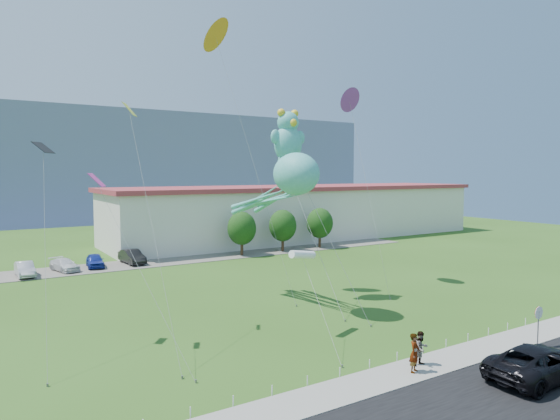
% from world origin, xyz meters
% --- Properties ---
extents(ground, '(160.00, 160.00, 0.00)m').
position_xyz_m(ground, '(0.00, 0.00, 0.00)').
color(ground, '#2D5116').
rests_on(ground, ground).
extents(road, '(80.00, 8.00, 0.06)m').
position_xyz_m(road, '(0.00, -8.00, 0.03)').
color(road, black).
rests_on(road, ground).
extents(sidewalk, '(80.00, 2.50, 0.10)m').
position_xyz_m(sidewalk, '(0.00, -2.75, 0.05)').
color(sidewalk, gray).
rests_on(sidewalk, ground).
extents(parking_strip, '(70.00, 6.00, 0.06)m').
position_xyz_m(parking_strip, '(0.00, 35.00, 0.03)').
color(parking_strip, '#59544C').
rests_on(parking_strip, ground).
extents(hill_ridge, '(160.00, 50.00, 25.00)m').
position_xyz_m(hill_ridge, '(0.00, 120.00, 12.50)').
color(hill_ridge, slate).
rests_on(hill_ridge, ground).
extents(warehouse, '(61.00, 15.00, 8.20)m').
position_xyz_m(warehouse, '(26.00, 44.00, 4.12)').
color(warehouse, beige).
rests_on(warehouse, ground).
extents(stop_sign, '(0.80, 0.07, 2.50)m').
position_xyz_m(stop_sign, '(9.50, -4.21, 1.87)').
color(stop_sign, slate).
rests_on(stop_sign, ground).
extents(rope_fence, '(26.05, 0.05, 0.50)m').
position_xyz_m(rope_fence, '(0.00, -1.30, 0.25)').
color(rope_fence, white).
rests_on(rope_fence, ground).
extents(tree_near, '(3.60, 3.60, 5.47)m').
position_xyz_m(tree_near, '(10.00, 34.00, 3.39)').
color(tree_near, '#3F2B19').
rests_on(tree_near, ground).
extents(tree_mid, '(3.60, 3.60, 5.47)m').
position_xyz_m(tree_mid, '(16.00, 34.00, 3.39)').
color(tree_mid, '#3F2B19').
rests_on(tree_mid, ground).
extents(tree_far, '(3.60, 3.60, 5.47)m').
position_xyz_m(tree_far, '(22.00, 34.00, 3.39)').
color(tree_far, '#3F2B19').
rests_on(tree_far, ground).
extents(suv, '(6.08, 2.85, 1.68)m').
position_xyz_m(suv, '(5.08, -6.87, 0.90)').
color(suv, black).
rests_on(suv, road).
extents(pedestrian_left, '(0.87, 0.75, 2.01)m').
position_xyz_m(pedestrian_left, '(0.48, -3.02, 1.10)').
color(pedestrian_left, gray).
rests_on(pedestrian_left, sidewalk).
extents(pedestrian_right, '(0.92, 0.74, 1.81)m').
position_xyz_m(pedestrian_right, '(1.47, -2.55, 1.01)').
color(pedestrian_right, gray).
rests_on(pedestrian_right, sidewalk).
extents(parked_car_silver, '(1.67, 4.38, 1.43)m').
position_xyz_m(parked_car_silver, '(-14.07, 34.11, 0.77)').
color(parked_car_silver, '#B1B0B7').
rests_on(parked_car_silver, parking_strip).
extents(parked_car_white, '(2.89, 4.69, 1.27)m').
position_xyz_m(parked_car_white, '(-10.31, 35.01, 0.69)').
color(parked_car_white, silver).
rests_on(parked_car_white, parking_strip).
extents(parked_car_blue, '(2.17, 4.36, 1.43)m').
position_xyz_m(parked_car_blue, '(-7.16, 35.46, 0.77)').
color(parked_car_blue, navy).
rests_on(parked_car_blue, parking_strip).
extents(parked_car_black, '(2.07, 4.88, 1.57)m').
position_xyz_m(parked_car_black, '(-3.16, 35.47, 0.84)').
color(parked_car_black, black).
rests_on(parked_car_black, parking_strip).
extents(octopus_kite, '(4.17, 12.44, 11.71)m').
position_xyz_m(octopus_kite, '(1.32, 10.43, 9.42)').
color(octopus_kite, teal).
rests_on(octopus_kite, ground).
extents(teddy_bear_kite, '(3.20, 8.81, 15.36)m').
position_xyz_m(teddy_bear_kite, '(3.50, 13.52, 12.95)').
color(teddy_bear_kite, teal).
rests_on(teddy_bear_kite, ground).
extents(small_kite_purple, '(2.56, 7.97, 17.66)m').
position_xyz_m(small_kite_purple, '(11.71, 15.55, 16.57)').
color(small_kite_purple, purple).
rests_on(small_kite_purple, ground).
extents(small_kite_pink, '(3.42, 8.62, 10.29)m').
position_xyz_m(small_kite_pink, '(-11.84, 8.88, 8.71)').
color(small_kite_pink, '#E23295').
rests_on(small_kite_pink, ground).
extents(small_kite_orange, '(3.75, 8.84, 22.54)m').
position_xyz_m(small_kite_orange, '(-0.20, 18.68, 21.22)').
color(small_kite_orange, orange).
rests_on(small_kite_orange, ground).
extents(small_kite_white, '(1.80, 7.06, 5.52)m').
position_xyz_m(small_kite_white, '(-0.66, 5.40, 5.04)').
color(small_kite_white, white).
rests_on(small_kite_white, ground).
extents(small_kite_black, '(1.72, 7.69, 12.20)m').
position_xyz_m(small_kite_black, '(-14.76, 11.44, 10.36)').
color(small_kite_black, black).
rests_on(small_kite_black, ground).
extents(small_kite_yellow, '(1.29, 10.26, 14.78)m').
position_xyz_m(small_kite_yellow, '(-9.55, 10.95, 12.39)').
color(small_kite_yellow, yellow).
rests_on(small_kite_yellow, ground).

